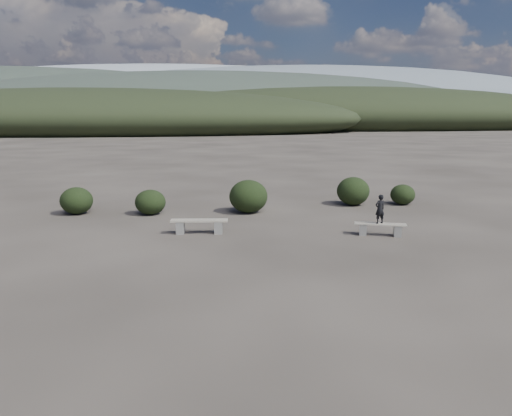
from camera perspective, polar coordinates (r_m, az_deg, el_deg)
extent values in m
plane|color=#302A25|center=(13.14, 4.48, -7.57)|extent=(1200.00, 1200.00, 0.00)
cube|color=slate|center=(17.47, -8.64, -2.22)|extent=(0.30, 0.40, 0.44)
cube|color=slate|center=(17.37, -4.32, -2.21)|extent=(0.30, 0.40, 0.44)
cube|color=gray|center=(17.35, -6.50, -1.42)|extent=(1.99, 0.54, 0.05)
cube|color=slate|center=(17.49, 12.12, -2.42)|extent=(0.32, 0.39, 0.38)
cube|color=slate|center=(17.56, 15.87, -2.55)|extent=(0.32, 0.39, 0.38)
cube|color=gray|center=(17.47, 14.03, -1.80)|extent=(1.75, 0.83, 0.05)
imported|color=black|center=(17.36, 13.97, -0.12)|extent=(0.41, 0.33, 1.00)
ellipsoid|color=black|center=(20.91, -11.99, 0.66)|extent=(1.25, 1.25, 1.03)
ellipsoid|color=black|center=(20.80, -0.87, 1.34)|extent=(1.61, 1.61, 1.38)
ellipsoid|color=black|center=(22.92, 11.04, 1.91)|extent=(1.46, 1.46, 1.28)
ellipsoid|color=black|center=(23.63, 16.42, 1.49)|extent=(1.10, 1.10, 0.92)
ellipsoid|color=black|center=(21.83, -19.83, 0.80)|extent=(1.32, 1.32, 1.12)
ellipsoid|color=black|center=(104.77, -18.50, 9.61)|extent=(110.00, 40.00, 12.00)
ellipsoid|color=black|center=(127.81, 11.44, 10.30)|extent=(120.00, 44.00, 14.00)
ellipsoid|color=#2C352C|center=(172.27, -5.04, 11.34)|extent=(190.00, 64.00, 24.00)
ellipsoid|color=#2C352C|center=(248.30, -26.87, 10.52)|extent=(240.00, 80.00, 32.00)
ellipsoid|color=slate|center=(320.55, 7.50, 11.91)|extent=(340.00, 110.00, 44.00)
ellipsoid|color=#8D969F|center=(413.27, -9.75, 11.99)|extent=(460.00, 140.00, 56.00)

